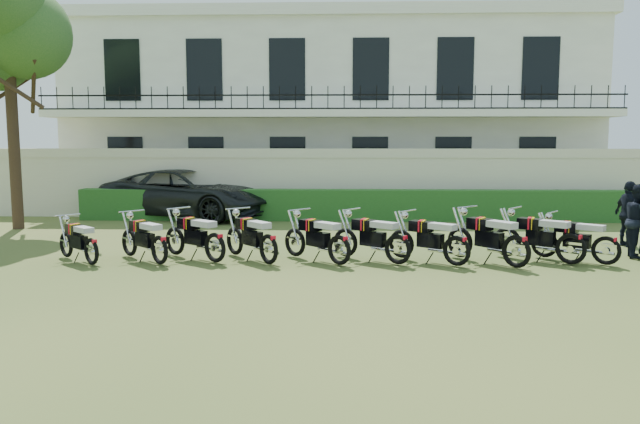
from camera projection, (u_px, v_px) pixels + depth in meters
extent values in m
plane|color=#324A1D|center=(317.00, 265.00, 13.01)|extent=(100.00, 100.00, 0.00)
cube|color=beige|center=(327.00, 188.00, 20.83)|extent=(30.00, 0.30, 2.00)
cube|color=beige|center=(327.00, 153.00, 20.69)|extent=(30.00, 0.35, 0.30)
cube|color=#214D1B|center=(358.00, 205.00, 20.06)|extent=(18.00, 0.60, 1.00)
cube|color=white|center=(331.00, 118.00, 26.49)|extent=(20.00, 8.00, 7.00)
cube|color=white|center=(331.00, 29.00, 26.05)|extent=(20.40, 8.40, 0.40)
cube|color=white|center=(328.00, 114.00, 21.82)|extent=(20.00, 1.40, 0.25)
cube|color=black|center=(328.00, 95.00, 21.11)|extent=(20.00, 0.05, 0.05)
cube|color=black|center=(328.00, 108.00, 21.16)|extent=(20.00, 0.05, 0.05)
cube|color=black|center=(126.00, 167.00, 23.04)|extent=(1.30, 0.12, 2.20)
cube|color=black|center=(123.00, 70.00, 22.63)|extent=(1.30, 0.12, 2.20)
cube|color=black|center=(207.00, 167.00, 22.93)|extent=(1.30, 0.12, 2.20)
cube|color=black|center=(205.00, 70.00, 22.52)|extent=(1.30, 0.12, 2.20)
cube|color=black|center=(288.00, 167.00, 22.82)|extent=(1.30, 0.12, 2.20)
cube|color=black|center=(287.00, 70.00, 22.41)|extent=(1.30, 0.12, 2.20)
cube|color=black|center=(370.00, 167.00, 22.71)|extent=(1.30, 0.12, 2.20)
cube|color=black|center=(371.00, 69.00, 22.29)|extent=(1.30, 0.12, 2.20)
cube|color=black|center=(453.00, 167.00, 22.59)|extent=(1.30, 0.12, 2.20)
cube|color=black|center=(455.00, 69.00, 22.18)|extent=(1.30, 0.12, 2.20)
cube|color=black|center=(536.00, 167.00, 22.48)|extent=(1.30, 0.12, 2.20)
cube|color=black|center=(540.00, 68.00, 22.07)|extent=(1.30, 0.12, 2.20)
cylinder|color=#473323|center=(14.00, 139.00, 17.99)|extent=(0.32, 0.32, 5.25)
sphere|color=#2A5722|center=(25.00, 33.00, 17.83)|extent=(2.60, 2.60, 2.60)
sphere|color=#2A5722|center=(0.00, 1.00, 17.05)|extent=(2.40, 2.40, 2.40)
torus|color=black|center=(105.00, 257.00, 12.50)|extent=(0.48, 0.44, 0.57)
torus|color=black|center=(79.00, 249.00, 13.34)|extent=(0.48, 0.44, 0.57)
cube|color=black|center=(92.00, 246.00, 12.87)|extent=(0.49, 0.47, 0.28)
cube|color=black|center=(87.00, 233.00, 12.99)|extent=(0.47, 0.46, 0.20)
cube|color=red|center=(87.00, 233.00, 12.99)|extent=(0.16, 0.26, 0.21)
cube|color=yellow|center=(88.00, 233.00, 12.95)|extent=(0.14, 0.25, 0.21)
cube|color=#B7B7B7|center=(97.00, 234.00, 12.66)|extent=(0.53, 0.51, 0.11)
cylinder|color=silver|center=(80.00, 219.00, 13.16)|extent=(0.40, 0.43, 0.03)
torus|color=black|center=(176.00, 256.00, 12.50)|extent=(0.50, 0.49, 0.61)
torus|color=black|center=(144.00, 248.00, 13.42)|extent=(0.50, 0.49, 0.61)
cube|color=black|center=(161.00, 245.00, 12.91)|extent=(0.52, 0.51, 0.30)
cube|color=black|center=(155.00, 231.00, 13.04)|extent=(0.51, 0.50, 0.22)
cube|color=red|center=(155.00, 230.00, 13.04)|extent=(0.18, 0.28, 0.23)
cube|color=yellow|center=(156.00, 230.00, 13.00)|extent=(0.15, 0.27, 0.23)
cube|color=#B7B7B7|center=(167.00, 231.00, 12.68)|extent=(0.56, 0.55, 0.12)
cylinder|color=silver|center=(146.00, 215.00, 13.23)|extent=(0.44, 0.46, 0.03)
torus|color=black|center=(237.00, 253.00, 12.71)|extent=(0.56, 0.47, 0.64)
torus|color=black|center=(194.00, 246.00, 13.58)|extent=(0.56, 0.47, 0.64)
cube|color=black|center=(217.00, 242.00, 13.10)|extent=(0.57, 0.50, 0.32)
cube|color=black|center=(209.00, 228.00, 13.22)|extent=(0.54, 0.51, 0.23)
cube|color=red|center=(209.00, 227.00, 13.22)|extent=(0.17, 0.30, 0.24)
cube|color=yellow|center=(211.00, 227.00, 13.18)|extent=(0.14, 0.29, 0.24)
cube|color=#B7B7B7|center=(225.00, 228.00, 12.88)|extent=(0.61, 0.55, 0.13)
cylinder|color=silver|center=(198.00, 212.00, 13.39)|extent=(0.41, 0.52, 0.03)
torus|color=black|center=(288.00, 255.00, 12.45)|extent=(0.49, 0.54, 0.64)
torus|color=black|center=(251.00, 246.00, 13.51)|extent=(0.49, 0.54, 0.64)
cube|color=black|center=(270.00, 244.00, 12.92)|extent=(0.52, 0.56, 0.31)
cube|color=black|center=(263.00, 229.00, 13.07)|extent=(0.51, 0.53, 0.23)
cube|color=red|center=(263.00, 228.00, 13.07)|extent=(0.21, 0.29, 0.24)
cube|color=yellow|center=(265.00, 229.00, 13.02)|extent=(0.18, 0.27, 0.24)
cube|color=#B7B7B7|center=(278.00, 230.00, 12.66)|extent=(0.56, 0.60, 0.13)
cylinder|color=silver|center=(255.00, 212.00, 13.30)|extent=(0.50, 0.43, 0.03)
torus|color=black|center=(364.00, 256.00, 12.43)|extent=(0.53, 0.50, 0.63)
torus|color=black|center=(316.00, 247.00, 13.38)|extent=(0.53, 0.50, 0.63)
cube|color=black|center=(341.00, 244.00, 12.85)|extent=(0.55, 0.53, 0.31)
cube|color=black|center=(333.00, 230.00, 12.98)|extent=(0.53, 0.52, 0.23)
cube|color=red|center=(333.00, 229.00, 12.98)|extent=(0.19, 0.29, 0.24)
cube|color=yellow|center=(335.00, 229.00, 12.94)|extent=(0.16, 0.28, 0.24)
cube|color=#B7B7B7|center=(351.00, 230.00, 12.61)|extent=(0.59, 0.57, 0.12)
cylinder|color=silver|center=(322.00, 213.00, 13.18)|extent=(0.45, 0.48, 0.03)
torus|color=black|center=(427.00, 255.00, 12.53)|extent=(0.57, 0.46, 0.64)
torus|color=black|center=(371.00, 247.00, 13.39)|extent=(0.57, 0.46, 0.64)
cube|color=black|center=(400.00, 244.00, 12.91)|extent=(0.57, 0.50, 0.31)
cube|color=black|center=(390.00, 229.00, 13.03)|extent=(0.54, 0.50, 0.23)
cube|color=red|center=(390.00, 228.00, 13.03)|extent=(0.16, 0.30, 0.24)
cube|color=yellow|center=(393.00, 229.00, 12.99)|extent=(0.13, 0.29, 0.24)
cube|color=#B7B7B7|center=(412.00, 229.00, 12.69)|extent=(0.61, 0.55, 0.13)
cylinder|color=silver|center=(377.00, 213.00, 13.20)|extent=(0.41, 0.52, 0.03)
torus|color=black|center=(487.00, 256.00, 12.37)|extent=(0.55, 0.46, 0.63)
torus|color=black|center=(428.00, 249.00, 13.24)|extent=(0.55, 0.46, 0.63)
cube|color=black|center=(459.00, 245.00, 12.75)|extent=(0.56, 0.50, 0.31)
cube|color=black|center=(449.00, 231.00, 12.87)|extent=(0.53, 0.50, 0.23)
cube|color=red|center=(449.00, 230.00, 12.87)|extent=(0.17, 0.29, 0.24)
cube|color=yellow|center=(452.00, 230.00, 12.83)|extent=(0.14, 0.28, 0.24)
cube|color=#B7B7B7|center=(472.00, 231.00, 12.53)|extent=(0.60, 0.55, 0.12)
cylinder|color=silver|center=(435.00, 214.00, 13.05)|extent=(0.41, 0.51, 0.03)
torus|color=black|center=(548.00, 258.00, 12.03)|extent=(0.51, 0.58, 0.68)
torus|color=black|center=(487.00, 248.00, 13.16)|extent=(0.51, 0.58, 0.68)
cube|color=black|center=(519.00, 245.00, 12.54)|extent=(0.55, 0.59, 0.33)
cube|color=black|center=(509.00, 229.00, 12.70)|extent=(0.54, 0.57, 0.24)
cube|color=red|center=(509.00, 229.00, 12.70)|extent=(0.23, 0.30, 0.25)
cube|color=yellow|center=(511.00, 229.00, 12.65)|extent=(0.20, 0.29, 0.25)
cube|color=#B7B7B7|center=(533.00, 230.00, 12.26)|extent=(0.60, 0.64, 0.13)
cylinder|color=silver|center=(495.00, 211.00, 12.94)|extent=(0.53, 0.45, 0.03)
torus|color=black|center=(606.00, 254.00, 12.50)|extent=(0.57, 0.48, 0.66)
torus|color=black|center=(538.00, 247.00, 13.41)|extent=(0.57, 0.48, 0.66)
cube|color=black|center=(574.00, 243.00, 12.90)|extent=(0.58, 0.52, 0.32)
cube|color=black|center=(562.00, 228.00, 13.03)|extent=(0.55, 0.52, 0.24)
cube|color=red|center=(562.00, 228.00, 13.02)|extent=(0.17, 0.30, 0.25)
cube|color=yellow|center=(566.00, 228.00, 12.98)|extent=(0.14, 0.29, 0.25)
cube|color=#B7B7B7|center=(589.00, 228.00, 12.67)|extent=(0.62, 0.57, 0.13)
cylinder|color=silver|center=(547.00, 212.00, 13.21)|extent=(0.43, 0.52, 0.03)
torus|color=black|center=(640.00, 256.00, 12.50)|extent=(0.53, 0.45, 0.61)
torus|color=black|center=(574.00, 248.00, 13.33)|extent=(0.53, 0.45, 0.61)
cube|color=black|center=(609.00, 245.00, 12.87)|extent=(0.54, 0.48, 0.30)
cube|color=black|center=(598.00, 231.00, 12.98)|extent=(0.51, 0.48, 0.22)
cube|color=red|center=(598.00, 231.00, 12.98)|extent=(0.16, 0.28, 0.23)
cube|color=yellow|center=(601.00, 231.00, 12.94)|extent=(0.13, 0.27, 0.23)
cube|color=#B7B7B7|center=(624.00, 232.00, 12.66)|extent=(0.58, 0.53, 0.12)
cylinder|color=silver|center=(583.00, 216.00, 13.15)|extent=(0.39, 0.49, 0.03)
imported|color=black|center=(188.00, 193.00, 20.81)|extent=(6.37, 4.43, 1.61)
imported|color=black|center=(640.00, 221.00, 13.81)|extent=(0.82, 0.94, 1.65)
imported|color=black|center=(628.00, 214.00, 15.20)|extent=(0.57, 1.00, 1.61)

